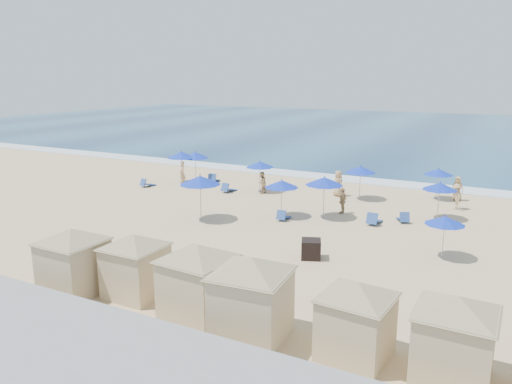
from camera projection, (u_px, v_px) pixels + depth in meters
ground at (258, 232)px, 26.51m from camera, size 160.00×160.00×0.00m
ocean at (431, 132)px, 73.83m from camera, size 160.00×80.00×0.06m
surf_line at (348, 179)px, 39.83m from camera, size 160.00×2.50×0.08m
seawall at (47, 334)px, 14.75m from camera, size 160.00×6.10×1.22m
trash_bin at (311, 249)px, 22.59m from camera, size 1.13×1.13×0.87m
cabana_0 at (73, 252)px, 18.80m from camera, size 4.45×4.45×2.79m
cabana_1 at (135, 257)px, 18.53m from camera, size 4.22×4.22×2.64m
cabana_2 at (198, 272)px, 16.83m from camera, size 4.56×4.56×2.87m
cabana_3 at (251, 287)px, 15.50m from camera, size 4.68×4.68×2.94m
cabana_4 at (357, 310)px, 14.42m from camera, size 4.10×4.10×2.58m
cabana_5 at (455, 327)px, 13.30m from camera, size 4.29×4.29×2.69m
umbrella_0 at (195, 155)px, 38.62m from camera, size 2.12×2.12×2.41m
umbrella_1 at (181, 155)px, 38.28m from camera, size 2.20×2.20×2.51m
umbrella_2 at (260, 164)px, 35.31m from camera, size 2.00×2.00×2.27m
umbrella_3 at (282, 184)px, 28.94m from camera, size 1.99×1.99×2.27m
umbrella_4 at (200, 180)px, 28.23m from camera, size 2.35×2.35×2.68m
umbrella_5 at (361, 169)px, 33.08m from camera, size 2.06×2.06×2.34m
umbrella_6 at (324, 181)px, 28.71m from camera, size 2.20×2.20×2.50m
umbrella_7 at (438, 172)px, 33.08m from camera, size 1.89×1.89×2.16m
umbrella_8 at (440, 186)px, 28.45m from camera, size 1.97×1.97×2.24m
umbrella_9 at (445, 220)px, 22.34m from camera, size 1.79×1.79×2.04m
beach_chair_0 at (147, 184)px, 37.27m from camera, size 0.79×1.29×0.66m
beach_chair_1 at (213, 179)px, 38.71m from camera, size 0.95×1.49×0.76m
beach_chair_2 at (228, 189)px, 35.52m from camera, size 0.72×1.35×0.71m
beach_chair_3 at (283, 216)px, 28.64m from camera, size 0.62×1.22×0.65m
beach_chair_4 at (374, 220)px, 27.79m from camera, size 0.65×1.37×0.74m
beach_chair_5 at (403, 218)px, 28.23m from camera, size 0.97×1.32×0.66m
beachgoer_0 at (182, 173)px, 37.59m from camera, size 0.78×0.77×1.82m
beachgoer_1 at (262, 183)px, 34.98m from camera, size 0.65×0.80×1.55m
beachgoer_2 at (343, 201)px, 29.88m from camera, size 0.44×0.94×1.57m
beachgoer_3 at (456, 197)px, 30.83m from camera, size 0.97×1.19×1.61m
beachgoer_4 at (338, 183)px, 34.22m from camera, size 1.03×0.98×1.78m
beachgoer_5 at (457, 189)px, 32.99m from camera, size 0.89×0.69×1.63m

